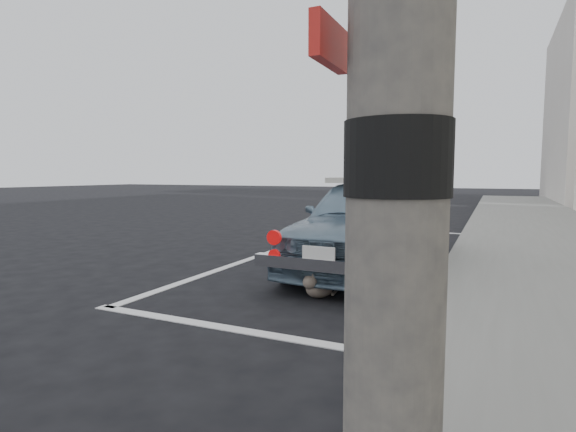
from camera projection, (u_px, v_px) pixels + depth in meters
name	position (u px, v px, depth m)	size (l,w,h in m)	color
ground	(219.00, 306.00, 4.27)	(80.00, 80.00, 0.00)	black
pline_rear	(236.00, 330.00, 3.61)	(3.00, 0.12, 0.01)	silver
pline_front	(402.00, 231.00, 9.94)	(3.00, 0.12, 0.01)	silver
pline_side	(275.00, 250.00, 7.36)	(0.12, 7.00, 0.01)	silver
retro_coupe	(370.00, 222.00, 5.89)	(1.53, 3.68, 1.24)	slate
cat	(319.00, 285.00, 4.54)	(0.34, 0.50, 0.28)	#736857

